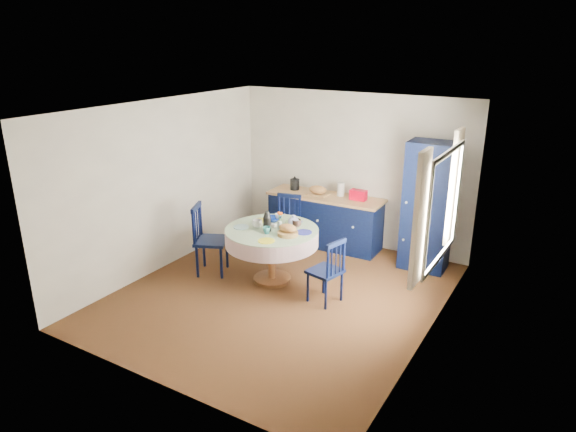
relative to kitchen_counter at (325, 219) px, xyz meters
The scene contains 17 objects.
floor 1.97m from the kitchen_counter, 81.19° to the right, with size 4.50×4.50×0.00m, color black.
ceiling 2.81m from the kitchen_counter, 81.19° to the right, with size 4.50×4.50×0.00m, color white.
wall_back 0.93m from the kitchen_counter, 49.85° to the left, with size 4.00×0.02×2.50m, color beige.
wall_left 2.68m from the kitchen_counter, 131.90° to the right, with size 0.02×4.50×2.50m, color beige.
wall_right 3.09m from the kitchen_counter, 39.64° to the right, with size 0.02×4.50×2.50m, color beige.
window 2.96m from the kitchen_counter, 35.46° to the right, with size 0.10×1.74×1.45m.
kitchen_counter is the anchor object (origin of this frame).
pantry_cabinet 1.77m from the kitchen_counter, ahead, with size 0.69×0.51×1.93m.
dining_table 1.61m from the kitchen_counter, 90.66° to the right, with size 1.30×1.30×1.07m.
chair_left 2.08m from the kitchen_counter, 117.95° to the right, with size 0.60×0.61×1.04m.
chair_far 0.76m from the kitchen_counter, 116.68° to the right, with size 0.51×0.49×0.97m.
chair_right 2.00m from the kitchen_counter, 62.27° to the right, with size 0.46×0.48×0.90m.
mug_a 1.71m from the kitchen_counter, 98.24° to the right, with size 0.14×0.14×0.11m, color silver.
mug_b 1.83m from the kitchen_counter, 89.60° to the right, with size 0.10×0.10×0.10m, color #2A7277.
mug_c 1.42m from the kitchen_counter, 80.54° to the right, with size 0.14×0.14×0.11m, color black.
mug_d 1.28m from the kitchen_counter, 97.62° to the right, with size 0.09×0.09×0.09m, color silver.
cobalt_bowl 1.38m from the kitchen_counter, 98.09° to the right, with size 0.23×0.23×0.06m, color navy.
Camera 1 is at (3.27, -5.31, 3.31)m, focal length 32.00 mm.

